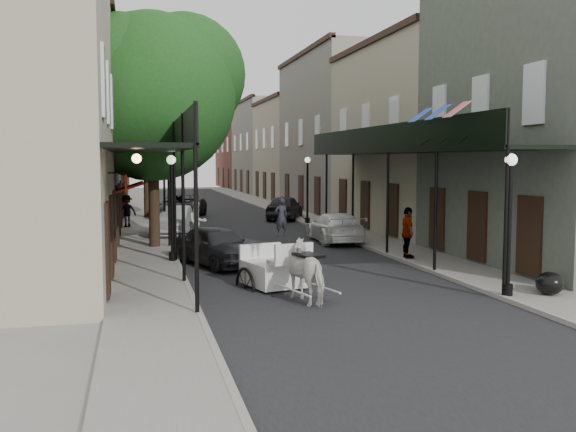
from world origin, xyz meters
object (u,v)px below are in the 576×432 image
lamppost_right_near (509,222)px  lamppost_left (172,206)px  pedestrian_walking (197,222)px  car_left_mid (173,221)px  lamppost_right_far (307,189)px  horse (310,271)px  pedestrian_sidewalk_left (127,211)px  car_left_near (217,246)px  tree_near (162,91)px  carriage (267,250)px  car_right_far (285,207)px  pedestrian_sidewalk_right (408,233)px  car_right_near (335,227)px  tree_far (152,125)px  car_left_far (180,206)px

lamppost_right_near → lamppost_left: 11.46m
pedestrian_walking → car_left_mid: size_ratio=0.43×
lamppost_right_far → horse: bearing=-105.0°
lamppost_right_near → pedestrian_walking: size_ratio=1.98×
pedestrian_sidewalk_left → car_left_near: pedestrian_sidewalk_left is taller
lamppost_left → pedestrian_walking: lamppost_left is taller
tree_near → car_left_near: tree_near is taller
pedestrian_walking → tree_near: bearing=-163.8°
carriage → car_left_near: size_ratio=0.65×
car_right_far → car_left_mid: bearing=67.2°
lamppost_left → car_left_mid: lamppost_left is taller
carriage → pedestrian_sidewalk_right: carriage is taller
car_left_mid → car_right_far: bearing=55.6°
lamppost_right_near → car_right_near: 12.46m
tree_near → tree_far: size_ratio=1.12×
horse → car_right_near: horse is taller
car_left_far → car_left_near: bearing=-72.9°
tree_near → carriage: (2.56, -8.79, -5.46)m
pedestrian_walking → car_left_far: pedestrian_walking is taller
pedestrian_sidewalk_left → car_right_near: bearing=114.8°
tree_near → car_left_near: (1.57, -4.96, -5.79)m
car_right_near → carriage: bearing=64.5°
pedestrian_sidewalk_left → pedestrian_sidewalk_right: 16.84m
tree_far → lamppost_right_near: (8.35, -26.18, -3.79)m
horse → tree_far: bearing=-97.7°
car_left_near → car_left_mid: 9.25m
car_left_far → lamppost_right_far: bearing=-24.7°
horse → car_right_far: horse is taller
lamppost_left → car_right_near: bearing=30.5°
lamppost_right_near → pedestrian_sidewalk_left: 22.45m
carriage → pedestrian_sidewalk_right: (5.84, 3.18, 0.01)m
tree_far → horse: (3.25, -25.18, -5.04)m
tree_far → pedestrian_sidewalk_left: bearing=-104.4°
tree_near → tree_far: (-0.05, 14.00, -0.65)m
horse → carriage: bearing=-90.0°
pedestrian_walking → pedestrian_sidewalk_right: bearing=-65.4°
car_left_near → car_left_far: size_ratio=0.74×
horse → car_left_near: horse is taller
pedestrian_sidewalk_right → car_right_near: bearing=16.1°
car_left_near → car_right_far: bearing=49.2°
tree_far → horse: 25.88m
tree_near → lamppost_right_near: 15.39m
carriage → car_right_near: (4.93, 8.97, -0.37)m
pedestrian_walking → lamppost_right_far: bearing=23.2°
tree_far → lamppost_left: size_ratio=2.32×
pedestrian_sidewalk_left → car_left_near: (3.17, -12.90, -0.28)m
lamppost_left → horse: lamppost_left is taller
lamppost_right_far → pedestrian_walking: 9.64m
carriage → lamppost_right_near: bearing=-45.6°
lamppost_right_near → carriage: lamppost_right_near is taller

